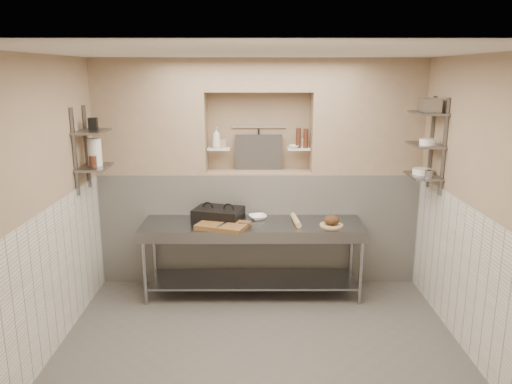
{
  "coord_description": "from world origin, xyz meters",
  "views": [
    {
      "loc": [
        -0.05,
        -4.43,
        2.65
      ],
      "look_at": [
        -0.04,
        0.9,
        1.35
      ],
      "focal_mm": 35.0,
      "sensor_mm": 36.0,
      "label": 1
    }
  ],
  "objects_px": {
    "panini_press": "(218,214)",
    "bowl_alcove": "(294,147)",
    "rolling_pin": "(296,220)",
    "jug_left": "(95,152)",
    "prep_table": "(253,244)",
    "bottle_soap": "(216,138)",
    "mixing_bowl": "(258,217)",
    "bread_loaf": "(332,220)",
    "cutting_board": "(223,225)"
  },
  "relations": [
    {
      "from": "prep_table",
      "to": "bottle_soap",
      "type": "distance_m",
      "value": 1.39
    },
    {
      "from": "panini_press",
      "to": "bottle_soap",
      "type": "relative_size",
      "value": 2.47
    },
    {
      "from": "cutting_board",
      "to": "jug_left",
      "type": "bearing_deg",
      "value": 177.54
    },
    {
      "from": "cutting_board",
      "to": "mixing_bowl",
      "type": "bearing_deg",
      "value": 39.11
    },
    {
      "from": "rolling_pin",
      "to": "bread_loaf",
      "type": "height_order",
      "value": "bread_loaf"
    },
    {
      "from": "prep_table",
      "to": "jug_left",
      "type": "bearing_deg",
      "value": -176.96
    },
    {
      "from": "mixing_bowl",
      "to": "rolling_pin",
      "type": "height_order",
      "value": "rolling_pin"
    },
    {
      "from": "prep_table",
      "to": "cutting_board",
      "type": "height_order",
      "value": "cutting_board"
    },
    {
      "from": "prep_table",
      "to": "mixing_bowl",
      "type": "height_order",
      "value": "mixing_bowl"
    },
    {
      "from": "panini_press",
      "to": "mixing_bowl",
      "type": "relative_size",
      "value": 3.03
    },
    {
      "from": "mixing_bowl",
      "to": "bottle_soap",
      "type": "height_order",
      "value": "bottle_soap"
    },
    {
      "from": "panini_press",
      "to": "bowl_alcove",
      "type": "height_order",
      "value": "bowl_alcove"
    },
    {
      "from": "panini_press",
      "to": "bowl_alcove",
      "type": "relative_size",
      "value": 5.04
    },
    {
      "from": "cutting_board",
      "to": "bread_loaf",
      "type": "bearing_deg",
      "value": 2.9
    },
    {
      "from": "bottle_soap",
      "to": "mixing_bowl",
      "type": "bearing_deg",
      "value": -35.09
    },
    {
      "from": "mixing_bowl",
      "to": "bread_loaf",
      "type": "bearing_deg",
      "value": -17.17
    },
    {
      "from": "prep_table",
      "to": "bottle_soap",
      "type": "bearing_deg",
      "value": 130.38
    },
    {
      "from": "prep_table",
      "to": "jug_left",
      "type": "height_order",
      "value": "jug_left"
    },
    {
      "from": "cutting_board",
      "to": "mixing_bowl",
      "type": "xyz_separation_m",
      "value": [
        0.4,
        0.33,
        0.0
      ]
    },
    {
      "from": "bowl_alcove",
      "to": "jug_left",
      "type": "distance_m",
      "value": 2.36
    },
    {
      "from": "panini_press",
      "to": "bread_loaf",
      "type": "relative_size",
      "value": 3.53
    },
    {
      "from": "bread_loaf",
      "to": "jug_left",
      "type": "relative_size",
      "value": 0.6
    },
    {
      "from": "prep_table",
      "to": "mixing_bowl",
      "type": "relative_size",
      "value": 12.25
    },
    {
      "from": "mixing_bowl",
      "to": "bread_loaf",
      "type": "height_order",
      "value": "bread_loaf"
    },
    {
      "from": "mixing_bowl",
      "to": "rolling_pin",
      "type": "xyz_separation_m",
      "value": [
        0.45,
        -0.15,
        0.01
      ]
    },
    {
      "from": "prep_table",
      "to": "bread_loaf",
      "type": "bearing_deg",
      "value": -5.74
    },
    {
      "from": "cutting_board",
      "to": "bowl_alcove",
      "type": "relative_size",
      "value": 4.37
    },
    {
      "from": "prep_table",
      "to": "panini_press",
      "type": "xyz_separation_m",
      "value": [
        -0.41,
        0.12,
        0.33
      ]
    },
    {
      "from": "mixing_bowl",
      "to": "rolling_pin",
      "type": "relative_size",
      "value": 0.49
    },
    {
      "from": "prep_table",
      "to": "rolling_pin",
      "type": "relative_size",
      "value": 5.98
    },
    {
      "from": "mixing_bowl",
      "to": "bottle_soap",
      "type": "distance_m",
      "value": 1.11
    },
    {
      "from": "bread_loaf",
      "to": "mixing_bowl",
      "type": "bearing_deg",
      "value": 162.83
    },
    {
      "from": "mixing_bowl",
      "to": "rolling_pin",
      "type": "distance_m",
      "value": 0.47
    },
    {
      "from": "prep_table",
      "to": "cutting_board",
      "type": "relative_size",
      "value": 4.66
    },
    {
      "from": "cutting_board",
      "to": "prep_table",
      "type": "bearing_deg",
      "value": 24.42
    },
    {
      "from": "jug_left",
      "to": "mixing_bowl",
      "type": "bearing_deg",
      "value": 8.26
    },
    {
      "from": "prep_table",
      "to": "bread_loaf",
      "type": "distance_m",
      "value": 0.97
    },
    {
      "from": "rolling_pin",
      "to": "jug_left",
      "type": "relative_size",
      "value": 1.43
    },
    {
      "from": "panini_press",
      "to": "jug_left",
      "type": "relative_size",
      "value": 2.11
    },
    {
      "from": "bowl_alcove",
      "to": "bread_loaf",
      "type": "bearing_deg",
      "value": -57.37
    },
    {
      "from": "bowl_alcove",
      "to": "rolling_pin",
      "type": "bearing_deg",
      "value": -90.08
    },
    {
      "from": "cutting_board",
      "to": "rolling_pin",
      "type": "bearing_deg",
      "value": 11.89
    },
    {
      "from": "bottle_soap",
      "to": "jug_left",
      "type": "relative_size",
      "value": 0.86
    },
    {
      "from": "prep_table",
      "to": "bottle_soap",
      "type": "height_order",
      "value": "bottle_soap"
    },
    {
      "from": "cutting_board",
      "to": "mixing_bowl",
      "type": "height_order",
      "value": "mixing_bowl"
    },
    {
      "from": "prep_table",
      "to": "rolling_pin",
      "type": "bearing_deg",
      "value": 2.68
    },
    {
      "from": "bread_loaf",
      "to": "bowl_alcove",
      "type": "relative_size",
      "value": 1.43
    },
    {
      "from": "prep_table",
      "to": "bowl_alcove",
      "type": "height_order",
      "value": "bowl_alcove"
    },
    {
      "from": "panini_press",
      "to": "bowl_alcove",
      "type": "distance_m",
      "value": 1.26
    },
    {
      "from": "rolling_pin",
      "to": "bowl_alcove",
      "type": "xyz_separation_m",
      "value": [
        0.0,
        0.52,
        0.8
      ]
    }
  ]
}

